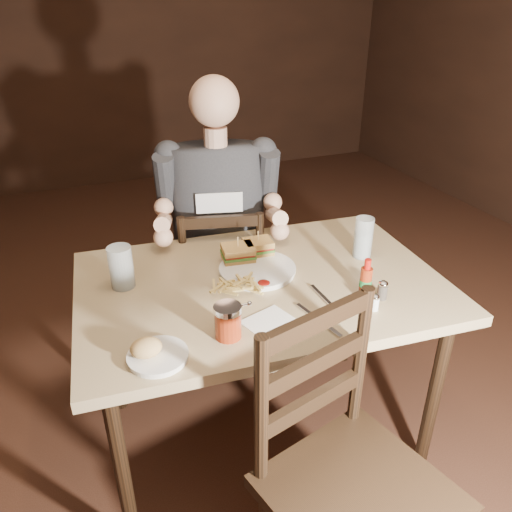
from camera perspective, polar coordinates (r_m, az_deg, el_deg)
name	(u,v)px	position (r m, az deg, el deg)	size (l,w,h in m)	color
room_shell	(183,106)	(1.56, -8.31, 16.57)	(7.00, 7.00, 7.00)	black
main_table	(261,298)	(1.85, 0.59, -4.86)	(1.38, 0.98, 0.77)	tan
chair_far	(221,284)	(2.44, -4.02, -3.16)	(0.41, 0.45, 0.88)	black
chair_near	(360,495)	(1.53, 11.79, -25.16)	(0.45, 0.50, 0.98)	black
diner	(218,192)	(2.18, -4.36, 7.31)	(0.55, 0.43, 0.96)	#2E2F33
dinner_plate	(257,270)	(1.87, 0.17, -1.67)	(0.28, 0.28, 0.02)	white
sandwich_left	(238,248)	(1.90, -2.08, 0.88)	(0.12, 0.10, 0.10)	tan
sandwich_right	(258,243)	(1.95, 0.23, 1.49)	(0.11, 0.09, 0.10)	tan
fries_pile	(235,286)	(1.73, -2.37, -3.40)	(0.22, 0.16, 0.04)	#F3D575
ketchup_dollop	(264,283)	(1.76, 0.90, -3.09)	(0.05, 0.05, 0.01)	maroon
glass_left	(121,267)	(1.81, -15.15, -1.24)	(0.08, 0.08, 0.16)	silver
glass_right	(363,238)	(1.99, 12.17, 2.07)	(0.07, 0.07, 0.16)	silver
hot_sauce	(366,277)	(1.75, 12.48, -2.31)	(0.04, 0.04, 0.13)	maroon
salt_shaker	(375,303)	(1.69, 13.39, -5.20)	(0.03, 0.03, 0.05)	white
pepper_shaker	(382,290)	(1.75, 14.25, -3.84)	(0.04, 0.04, 0.06)	#38332D
syrup_dispenser	(228,321)	(1.51, -3.22, -7.48)	(0.09, 0.09, 0.11)	maroon
napkin	(271,323)	(1.60, 1.73, -7.68)	(0.15, 0.14, 0.00)	white
knife	(318,320)	(1.62, 7.14, -7.23)	(0.01, 0.22, 0.01)	silver
fork	(324,298)	(1.73, 7.77, -4.74)	(0.01, 0.18, 0.01)	silver
side_plate	(158,357)	(1.48, -11.13, -11.29)	(0.17, 0.17, 0.01)	white
bread_roll	(146,348)	(1.47, -12.45, -10.19)	(0.09, 0.08, 0.05)	tan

